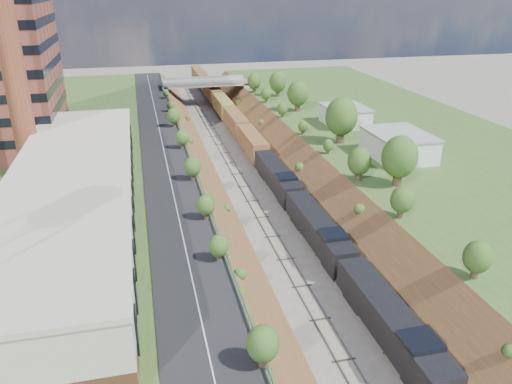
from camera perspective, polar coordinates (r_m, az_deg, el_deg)
The scene contains 16 objects.
platform_left at distance 88.32m, azimuth -21.54°, elevation 1.12°, with size 44.00×180.00×5.00m, color #365422.
platform_right at distance 101.67m, azimuth 18.26°, elevation 4.32°, with size 44.00×180.00×5.00m, color #365422.
embankment_left at distance 88.51m, azimuth -7.16°, elevation 0.90°, with size 7.07×180.00×7.07m, color olive.
embankment_right at distance 93.17m, azimuth 6.40°, elevation 2.07°, with size 7.07×180.00×7.07m, color olive.
rail_left_track at distance 89.65m, azimuth -1.83°, elevation 1.43°, with size 1.58×180.00×0.18m, color gray.
rail_right_track at distance 90.76m, azimuth 1.39°, elevation 1.70°, with size 1.58×180.00×0.18m, color gray.
road at distance 86.47m, azimuth -10.28°, elevation 3.74°, with size 8.00×180.00×0.10m, color black.
guardrail at distance 86.39m, azimuth -7.58°, elevation 4.25°, with size 0.10×171.00×0.70m.
commercial_building at distance 65.14m, azimuth -20.16°, elevation -0.50°, with size 14.30×62.30×7.00m.
smokestack at distance 80.01m, azimuth -26.44°, elevation 14.99°, with size 3.20×3.20×40.00m, color brown.
overpass at distance 147.76m, azimuth -5.85°, elevation 11.81°, with size 24.50×8.30×7.40m.
white_building_near at distance 89.09m, azimuth 15.95°, elevation 5.11°, with size 9.00×12.00×4.00m, color silver.
white_building_far at distance 107.88m, azimuth 10.14°, elevation 8.52°, with size 8.00×10.00×3.60m, color silver.
tree_right_large at distance 75.36m, azimuth 16.10°, elevation 3.83°, with size 5.25×5.25×7.61m.
tree_left_crest at distance 49.63m, azimuth -2.93°, elevation -8.38°, with size 2.45×2.45×3.55m.
freight_train at distance 116.09m, azimuth -2.16°, elevation 7.77°, with size 3.21×163.03×4.75m.
Camera 1 is at (-19.21, -21.85, 32.67)m, focal length 35.00 mm.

